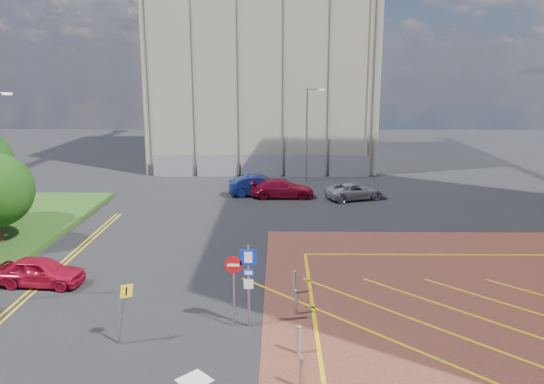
{
  "coord_description": "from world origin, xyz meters",
  "views": [
    {
      "loc": [
        1.59,
        -17.28,
        9.36
      ],
      "look_at": [
        1.33,
        3.69,
        4.57
      ],
      "focal_mm": 35.0,
      "sensor_mm": 36.0,
      "label": 1
    }
  ],
  "objects_px": {
    "lamp_back": "(308,131)",
    "car_blue_back": "(260,185)",
    "warning_sign": "(124,306)",
    "car_silver_back": "(355,191)",
    "sign_cluster": "(243,278)",
    "car_red_back": "(282,189)",
    "car_red_left": "(41,271)"
  },
  "relations": [
    {
      "from": "lamp_back",
      "to": "car_blue_back",
      "type": "distance_m",
      "value": 7.63
    },
    {
      "from": "warning_sign",
      "to": "car_silver_back",
      "type": "relative_size",
      "value": 0.51
    },
    {
      "from": "lamp_back",
      "to": "sign_cluster",
      "type": "distance_m",
      "value": 27.38
    },
    {
      "from": "lamp_back",
      "to": "car_red_back",
      "type": "xyz_separation_m",
      "value": [
        -2.21,
        -6.16,
        -3.66
      ]
    },
    {
      "from": "car_red_left",
      "to": "car_silver_back",
      "type": "xyz_separation_m",
      "value": [
        16.3,
        16.59,
        -0.03
      ]
    },
    {
      "from": "car_red_left",
      "to": "car_blue_back",
      "type": "relative_size",
      "value": 0.81
    },
    {
      "from": "sign_cluster",
      "to": "car_red_left",
      "type": "height_order",
      "value": "sign_cluster"
    },
    {
      "from": "lamp_back",
      "to": "car_silver_back",
      "type": "distance_m",
      "value": 8.25
    },
    {
      "from": "lamp_back",
      "to": "car_silver_back",
      "type": "bearing_deg",
      "value": -64.05
    },
    {
      "from": "warning_sign",
      "to": "car_red_back",
      "type": "distance_m",
      "value": 22.94
    },
    {
      "from": "lamp_back",
      "to": "car_red_back",
      "type": "height_order",
      "value": "lamp_back"
    },
    {
      "from": "lamp_back",
      "to": "sign_cluster",
      "type": "height_order",
      "value": "lamp_back"
    },
    {
      "from": "warning_sign",
      "to": "car_blue_back",
      "type": "bearing_deg",
      "value": 80.35
    },
    {
      "from": "lamp_back",
      "to": "car_silver_back",
      "type": "relative_size",
      "value": 1.8
    },
    {
      "from": "warning_sign",
      "to": "car_blue_back",
      "type": "xyz_separation_m",
      "value": [
        3.9,
        22.92,
        -0.65
      ]
    },
    {
      "from": "car_silver_back",
      "to": "car_blue_back",
      "type": "bearing_deg",
      "value": 61.03
    },
    {
      "from": "car_red_back",
      "to": "warning_sign",
      "type": "bearing_deg",
      "value": 164.84
    },
    {
      "from": "warning_sign",
      "to": "sign_cluster",
      "type": "bearing_deg",
      "value": 18.67
    },
    {
      "from": "car_red_back",
      "to": "car_silver_back",
      "type": "bearing_deg",
      "value": -95.73
    },
    {
      "from": "car_red_left",
      "to": "car_red_back",
      "type": "height_order",
      "value": "car_red_back"
    },
    {
      "from": "car_red_left",
      "to": "car_silver_back",
      "type": "relative_size",
      "value": 0.86
    },
    {
      "from": "sign_cluster",
      "to": "car_red_left",
      "type": "relative_size",
      "value": 0.84
    },
    {
      "from": "warning_sign",
      "to": "car_silver_back",
      "type": "bearing_deg",
      "value": 63.08
    },
    {
      "from": "car_red_left",
      "to": "car_silver_back",
      "type": "distance_m",
      "value": 23.25
    },
    {
      "from": "sign_cluster",
      "to": "warning_sign",
      "type": "height_order",
      "value": "sign_cluster"
    },
    {
      "from": "lamp_back",
      "to": "car_red_left",
      "type": "distance_m",
      "value": 26.89
    },
    {
      "from": "car_silver_back",
      "to": "lamp_back",
      "type": "bearing_deg",
      "value": 6.08
    },
    {
      "from": "warning_sign",
      "to": "lamp_back",
      "type": "bearing_deg",
      "value": 74.57
    },
    {
      "from": "sign_cluster",
      "to": "car_blue_back",
      "type": "xyz_separation_m",
      "value": [
        -0.16,
        21.55,
        -1.17
      ]
    },
    {
      "from": "sign_cluster",
      "to": "car_red_left",
      "type": "distance_m",
      "value": 10.13
    },
    {
      "from": "sign_cluster",
      "to": "car_red_back",
      "type": "relative_size",
      "value": 0.67
    },
    {
      "from": "warning_sign",
      "to": "car_red_left",
      "type": "relative_size",
      "value": 0.59
    }
  ]
}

